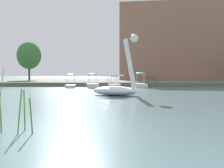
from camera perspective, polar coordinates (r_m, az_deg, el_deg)
The scene contains 10 objects.
ground_plane at distance 6.85m, azimuth -10.89°, elevation -9.93°, with size 444.65×444.65×0.00m, color slate.
shore_bank_far at distance 42.73m, azimuth 0.04°, elevation 0.52°, with size 150.71×25.38×0.49m, color #5B6051.
swan_boat at distance 17.61m, azimuth 1.09°, elevation -0.42°, with size 3.59×2.65×4.04m.
pedal_boat_cyan at distance 28.60m, azimuth 6.21°, elevation 0.06°, with size 1.42×2.08×1.65m.
pedal_boat_pink at distance 28.63m, azimuth 0.51°, elevation -0.03°, with size 1.45×2.09×1.34m.
pedal_boat_teal at distance 28.27m, azimuth -4.28°, elevation 0.11°, with size 1.59×2.49×1.55m.
pedal_boat_yellow at distance 29.00m, azimuth -9.01°, elevation 0.27°, with size 1.22×1.82×1.49m.
tree_broadleaf_right at distance 44.06m, azimuth -17.65°, elevation 5.95°, with size 5.48×5.85×6.16m.
bicycle_parked at distance 31.49m, azimuth 8.46°, elevation 0.99°, with size 1.65×0.30×0.68m.
apartment_block at distance 51.31m, azimuth 14.82°, elevation 8.29°, with size 21.92×13.74×13.06m, color #996B56.
Camera 1 is at (1.51, -6.52, 1.42)m, focal length 41.91 mm.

